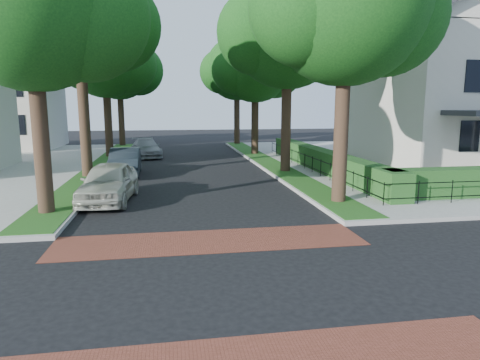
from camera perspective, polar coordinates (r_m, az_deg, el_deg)
name	(u,v)px	position (r m, az deg, el deg)	size (l,w,h in m)	color
ground	(224,286)	(9.70, -2.18, -13.98)	(120.00, 120.00, 0.00)	black
sidewalk_ne	(457,159)	(34.80, 27.00, 2.54)	(30.00, 30.00, 0.15)	gray
crosswalk_far	(210,241)	(12.67, -4.02, -8.12)	(9.00, 2.20, 0.01)	brown
grass_strip_ne	(268,162)	(28.89, 3.69, 2.47)	(1.60, 29.80, 0.02)	#214A15
grass_strip_nw	(101,165)	(28.48, -18.00, 1.89)	(1.60, 29.80, 0.02)	#214A15
tree_right_near	(346,5)	(17.76, 14.01, 21.70)	(7.75, 6.67, 10.66)	black
tree_right_mid	(288,31)	(25.29, 6.48, 19.16)	(8.25, 7.09, 11.22)	black
tree_right_far	(256,65)	(33.82, 2.14, 15.03)	(7.25, 6.23, 9.74)	black
tree_right_back	(238,70)	(42.68, -0.34, 14.48)	(7.50, 6.45, 10.20)	black
tree_left_near	(35,4)	(16.92, -25.63, 20.41)	(7.50, 6.45, 10.20)	black
tree_left_mid	(81,18)	(24.81, -20.44, 19.63)	(8.00, 6.88, 11.48)	black
tree_left_far	(107,60)	(33.44, -17.35, 15.02)	(7.00, 6.02, 9.86)	black
tree_left_back	(120,67)	(42.39, -15.67, 14.35)	(7.75, 6.66, 10.44)	black
hedge_main_road	(322,160)	(25.57, 10.83, 2.66)	(1.00, 18.00, 1.20)	#18471B
fence_main_road	(308,163)	(25.32, 9.11, 2.30)	(0.06, 18.00, 0.90)	black
house_victorian	(469,71)	(31.00, 28.27, 12.69)	(13.00, 13.05, 12.48)	beige
house_left_far	(0,92)	(43.27, -29.32, 10.21)	(10.00, 9.00, 10.14)	beige
parked_car_front	(109,182)	(18.32, -17.10, -0.28)	(1.91, 4.75, 1.62)	#B4B4A2
parked_car_middle	(125,162)	(24.99, -15.07, 2.35)	(1.61, 4.61, 1.52)	#202A31
parked_car_rear	(146,148)	(33.37, -12.42, 4.19)	(1.94, 4.76, 1.38)	gray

